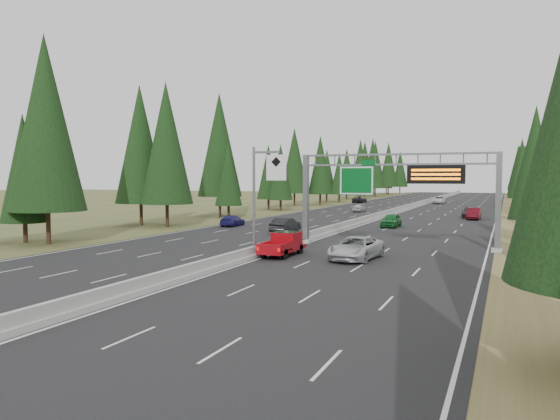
{
  "coord_description": "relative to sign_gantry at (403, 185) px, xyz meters",
  "views": [
    {
      "loc": [
        16.79,
        -10.41,
        5.89
      ],
      "look_at": [
        4.12,
        20.0,
        3.92
      ],
      "focal_mm": 35.0,
      "sensor_mm": 36.0,
      "label": 1
    }
  ],
  "objects": [
    {
      "name": "road",
      "position": [
        -8.92,
        45.12,
        -5.23
      ],
      "size": [
        32.0,
        260.0,
        0.08
      ],
      "primitive_type": "cube",
      "color": "black",
      "rests_on": "ground"
    },
    {
      "name": "shoulder_right",
      "position": [
        8.88,
        45.12,
        -5.24
      ],
      "size": [
        3.6,
        260.0,
        0.06
      ],
      "primitive_type": "cube",
      "color": "olive",
      "rests_on": "ground"
    },
    {
      "name": "shoulder_left",
      "position": [
        -26.72,
        45.12,
        -5.24
      ],
      "size": [
        3.6,
        260.0,
        0.06
      ],
      "primitive_type": "cube",
      "color": "#464F25",
      "rests_on": "ground"
    },
    {
      "name": "median_barrier",
      "position": [
        -8.92,
        45.12,
        -4.85
      ],
      "size": [
        0.7,
        260.0,
        0.85
      ],
      "color": "#9A9A95",
      "rests_on": "road"
    },
    {
      "name": "sign_gantry",
      "position": [
        0.0,
        0.0,
        0.0
      ],
      "size": [
        16.75,
        0.98,
        7.8
      ],
      "color": "slate",
      "rests_on": "road"
    },
    {
      "name": "hov_sign_pole",
      "position": [
        -8.33,
        -9.92,
        -0.54
      ],
      "size": [
        2.8,
        0.5,
        8.0
      ],
      "color": "slate",
      "rests_on": "road"
    },
    {
      "name": "tree_row_right",
      "position": [
        13.03,
        33.82,
        3.29
      ],
      "size": [
        10.94,
        238.59,
        18.0
      ],
      "color": "black",
      "rests_on": "ground"
    },
    {
      "name": "tree_row_left",
      "position": [
        -30.7,
        33.61,
        4.24
      ],
      "size": [
        11.85,
        240.71,
        18.99
      ],
      "color": "black",
      "rests_on": "ground"
    },
    {
      "name": "silver_minivan",
      "position": [
        -1.9,
        -7.78,
        -4.38
      ],
      "size": [
        3.24,
        6.03,
        1.61
      ],
      "primitive_type": "imported",
      "rotation": [
        0.0,
        0.0,
        -0.1
      ],
      "color": "#BABABF",
      "rests_on": "road"
    },
    {
      "name": "red_pickup",
      "position": [
        -7.42,
        -7.69,
        -4.24
      ],
      "size": [
        1.88,
        5.28,
        1.72
      ],
      "color": "black",
      "rests_on": "road"
    },
    {
      "name": "car_ahead_green",
      "position": [
        -4.57,
        18.5,
        -4.4
      ],
      "size": [
        1.96,
        4.69,
        1.59
      ],
      "primitive_type": "imported",
      "rotation": [
        0.0,
        0.0,
        -0.02
      ],
      "color": "#166327",
      "rests_on": "road"
    },
    {
      "name": "car_ahead_dkred",
      "position": [
        3.68,
        34.39,
        -4.39
      ],
      "size": [
        1.87,
        4.92,
        1.6
      ],
      "primitive_type": "imported",
      "rotation": [
        0.0,
        0.0,
        -0.04
      ],
      "color": "#540C15",
      "rests_on": "road"
    },
    {
      "name": "car_ahead_dkgrey",
      "position": [
        2.9,
        38.15,
        -4.46
      ],
      "size": [
        2.2,
        5.1,
        1.46
      ],
      "primitive_type": "imported",
      "rotation": [
        0.0,
        0.0,
        0.03
      ],
      "color": "black",
      "rests_on": "road"
    },
    {
      "name": "car_ahead_white",
      "position": [
        -5.97,
        79.69,
        -4.39
      ],
      "size": [
        2.97,
        5.86,
        1.59
      ],
      "primitive_type": "imported",
      "rotation": [
        0.0,
        0.0,
        0.06
      ],
      "color": "silver",
      "rests_on": "road"
    },
    {
      "name": "car_ahead_far",
      "position": [
        -6.77,
        86.96,
        -4.48
      ],
      "size": [
        1.76,
        4.21,
        1.42
      ],
      "primitive_type": "imported",
      "rotation": [
        0.0,
        0.0,
        0.02
      ],
      "color": "black",
      "rests_on": "road"
    },
    {
      "name": "car_onc_near",
      "position": [
        -13.54,
        7.59,
        -4.39
      ],
      "size": [
        1.77,
        4.88,
        1.6
      ],
      "primitive_type": "imported",
      "rotation": [
        0.0,
        0.0,
        3.12
      ],
      "color": "black",
      "rests_on": "road"
    },
    {
      "name": "car_onc_blue",
      "position": [
        -22.43,
        12.55,
        -4.54
      ],
      "size": [
        2.23,
        4.65,
        1.31
      ],
      "primitive_type": "imported",
      "rotation": [
        0.0,
        0.0,
        3.23
      ],
      "color": "navy",
      "rests_on": "road"
    },
    {
      "name": "car_onc_white",
      "position": [
        -15.03,
        44.62,
        -4.51
      ],
      "size": [
        1.87,
        4.09,
        1.36
      ],
      "primitive_type": "imported",
      "rotation": [
        0.0,
        0.0,
        3.07
      ],
      "color": "#B3B3B3",
      "rests_on": "road"
    },
    {
      "name": "car_onc_far",
      "position": [
        -23.42,
        77.42,
        -4.45
      ],
      "size": [
        2.46,
        5.32,
        1.48
      ],
      "primitive_type": "imported",
      "rotation": [
        0.0,
        0.0,
        3.14
      ],
      "color": "black",
      "rests_on": "road"
    }
  ]
}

